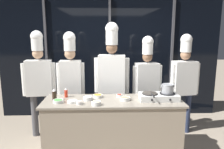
{
  "coord_description": "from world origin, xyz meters",
  "views": [
    {
      "loc": [
        -0.12,
        -3.2,
        1.94
      ],
      "look_at": [
        0.0,
        0.25,
        1.26
      ],
      "focal_mm": 35.0,
      "sensor_mm": 36.0,
      "label": 1
    }
  ],
  "objects_px": {
    "prep_bowl_carrots": "(98,96)",
    "chef_apprentice": "(184,78)",
    "squeeze_bottle_chili": "(66,93)",
    "chef_line": "(112,73)",
    "prep_bowl_ginger": "(96,103)",
    "squeeze_bottle_soy": "(54,95)",
    "prep_bowl_chili_flakes": "(119,96)",
    "portable_stove": "(158,96)",
    "chef_pastry": "(147,79)",
    "prep_bowl_mushrooms": "(125,99)",
    "prep_bowl_scallions": "(58,101)",
    "prep_bowl_shrimp": "(79,103)",
    "prep_bowl_rice": "(88,98)",
    "prep_bowl_garlic": "(72,101)",
    "chef_head": "(39,78)",
    "chef_sous": "(71,76)",
    "frying_pan": "(150,92)",
    "stock_pot": "(168,88)"
  },
  "relations": [
    {
      "from": "chef_sous",
      "to": "chef_line",
      "type": "height_order",
      "value": "chef_line"
    },
    {
      "from": "prep_bowl_chili_flakes",
      "to": "prep_bowl_carrots",
      "type": "bearing_deg",
      "value": -179.44
    },
    {
      "from": "frying_pan",
      "to": "prep_bowl_shrimp",
      "type": "distance_m",
      "value": 1.08
    },
    {
      "from": "prep_bowl_chili_flakes",
      "to": "chef_pastry",
      "type": "height_order",
      "value": "chef_pastry"
    },
    {
      "from": "prep_bowl_mushrooms",
      "to": "prep_bowl_scallions",
      "type": "bearing_deg",
      "value": -175.1
    },
    {
      "from": "stock_pot",
      "to": "squeeze_bottle_soy",
      "type": "height_order",
      "value": "stock_pot"
    },
    {
      "from": "squeeze_bottle_soy",
      "to": "prep_bowl_chili_flakes",
      "type": "height_order",
      "value": "squeeze_bottle_soy"
    },
    {
      "from": "prep_bowl_shrimp",
      "to": "chef_line",
      "type": "xyz_separation_m",
      "value": [
        0.5,
        0.88,
        0.26
      ]
    },
    {
      "from": "portable_stove",
      "to": "chef_pastry",
      "type": "height_order",
      "value": "chef_pastry"
    },
    {
      "from": "squeeze_bottle_soy",
      "to": "chef_line",
      "type": "bearing_deg",
      "value": 37.26
    },
    {
      "from": "portable_stove",
      "to": "chef_head",
      "type": "distance_m",
      "value": 2.15
    },
    {
      "from": "prep_bowl_shrimp",
      "to": "chef_pastry",
      "type": "xyz_separation_m",
      "value": [
        1.15,
        0.93,
        0.13
      ]
    },
    {
      "from": "squeeze_bottle_soy",
      "to": "prep_bowl_carrots",
      "type": "height_order",
      "value": "squeeze_bottle_soy"
    },
    {
      "from": "prep_bowl_carrots",
      "to": "chef_head",
      "type": "height_order",
      "value": "chef_head"
    },
    {
      "from": "chef_line",
      "to": "prep_bowl_scallions",
      "type": "bearing_deg",
      "value": 49.17
    },
    {
      "from": "squeeze_bottle_chili",
      "to": "chef_head",
      "type": "height_order",
      "value": "chef_head"
    },
    {
      "from": "squeeze_bottle_chili",
      "to": "chef_line",
      "type": "distance_m",
      "value": 0.93
    },
    {
      "from": "prep_bowl_carrots",
      "to": "chef_line",
      "type": "distance_m",
      "value": 0.66
    },
    {
      "from": "prep_bowl_scallions",
      "to": "chef_pastry",
      "type": "relative_size",
      "value": 0.08
    },
    {
      "from": "prep_bowl_scallions",
      "to": "frying_pan",
      "type": "bearing_deg",
      "value": 4.11
    },
    {
      "from": "prep_bowl_shrimp",
      "to": "prep_bowl_rice",
      "type": "distance_m",
      "value": 0.22
    },
    {
      "from": "portable_stove",
      "to": "prep_bowl_garlic",
      "type": "relative_size",
      "value": 3.91
    },
    {
      "from": "frying_pan",
      "to": "stock_pot",
      "type": "relative_size",
      "value": 1.99
    },
    {
      "from": "prep_bowl_chili_flakes",
      "to": "chef_pastry",
      "type": "distance_m",
      "value": 0.82
    },
    {
      "from": "prep_bowl_shrimp",
      "to": "chef_pastry",
      "type": "bearing_deg",
      "value": 38.92
    },
    {
      "from": "stock_pot",
      "to": "prep_bowl_ginger",
      "type": "distance_m",
      "value": 1.12
    },
    {
      "from": "prep_bowl_shrimp",
      "to": "prep_bowl_ginger",
      "type": "relative_size",
      "value": 0.71
    },
    {
      "from": "prep_bowl_ginger",
      "to": "chef_head",
      "type": "relative_size",
      "value": 0.07
    },
    {
      "from": "prep_bowl_ginger",
      "to": "chef_sous",
      "type": "distance_m",
      "value": 1.04
    },
    {
      "from": "prep_bowl_carrots",
      "to": "prep_bowl_mushrooms",
      "type": "distance_m",
      "value": 0.45
    },
    {
      "from": "prep_bowl_shrimp",
      "to": "prep_bowl_ginger",
      "type": "xyz_separation_m",
      "value": [
        0.24,
        -0.04,
        0.01
      ]
    },
    {
      "from": "prep_bowl_rice",
      "to": "chef_sous",
      "type": "height_order",
      "value": "chef_sous"
    },
    {
      "from": "stock_pot",
      "to": "chef_apprentice",
      "type": "relative_size",
      "value": 0.11
    },
    {
      "from": "prep_bowl_scallions",
      "to": "prep_bowl_chili_flakes",
      "type": "relative_size",
      "value": 1.63
    },
    {
      "from": "prep_bowl_rice",
      "to": "chef_head",
      "type": "distance_m",
      "value": 1.2
    },
    {
      "from": "squeeze_bottle_chili",
      "to": "prep_bowl_carrots",
      "type": "relative_size",
      "value": 1.06
    },
    {
      "from": "chef_sous",
      "to": "chef_pastry",
      "type": "bearing_deg",
      "value": -179.17
    },
    {
      "from": "prep_bowl_carrots",
      "to": "chef_apprentice",
      "type": "bearing_deg",
      "value": 20.62
    },
    {
      "from": "chef_sous",
      "to": "squeeze_bottle_chili",
      "type": "bearing_deg",
      "value": 86.83
    },
    {
      "from": "frying_pan",
      "to": "portable_stove",
      "type": "bearing_deg",
      "value": 2.35
    },
    {
      "from": "squeeze_bottle_chili",
      "to": "prep_bowl_ginger",
      "type": "relative_size",
      "value": 1.15
    },
    {
      "from": "prep_bowl_shrimp",
      "to": "prep_bowl_carrots",
      "type": "xyz_separation_m",
      "value": [
        0.26,
        0.33,
        0.0
      ]
    },
    {
      "from": "stock_pot",
      "to": "squeeze_bottle_chili",
      "type": "distance_m",
      "value": 1.59
    },
    {
      "from": "chef_line",
      "to": "prep_bowl_rice",
      "type": "bearing_deg",
      "value": 65.15
    },
    {
      "from": "prep_bowl_shrimp",
      "to": "prep_bowl_chili_flakes",
      "type": "height_order",
      "value": "same"
    },
    {
      "from": "prep_bowl_garlic",
      "to": "chef_head",
      "type": "relative_size",
      "value": 0.08
    },
    {
      "from": "prep_bowl_ginger",
      "to": "prep_bowl_carrots",
      "type": "bearing_deg",
      "value": 87.8
    },
    {
      "from": "frying_pan",
      "to": "squeeze_bottle_soy",
      "type": "bearing_deg",
      "value": 179.28
    },
    {
      "from": "squeeze_bottle_chili",
      "to": "prep_bowl_carrots",
      "type": "xyz_separation_m",
      "value": [
        0.51,
        -0.04,
        -0.05
      ]
    },
    {
      "from": "prep_bowl_rice",
      "to": "chef_pastry",
      "type": "distance_m",
      "value": 1.28
    }
  ]
}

